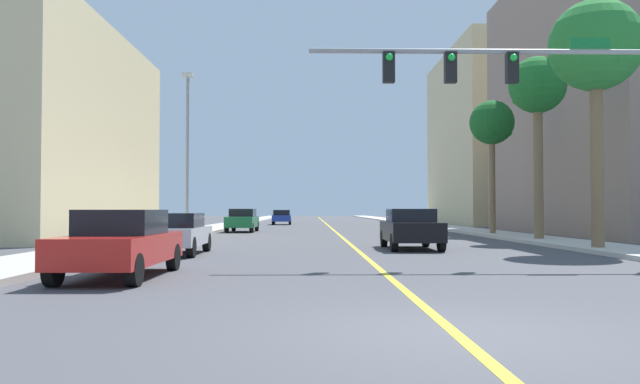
% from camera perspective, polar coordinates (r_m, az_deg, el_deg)
% --- Properties ---
extents(ground, '(192.00, 192.00, 0.00)m').
position_cam_1_polar(ground, '(49.48, 1.02, -3.30)').
color(ground, '#47474C').
extents(sidewalk_left, '(2.85, 168.00, 0.15)m').
position_cam_1_polar(sidewalk_left, '(49.98, -9.29, -3.17)').
color(sidewalk_left, '#B2ADA3').
rests_on(sidewalk_left, ground).
extents(sidewalk_right, '(2.85, 168.00, 0.15)m').
position_cam_1_polar(sidewalk_right, '(50.59, 11.21, -3.15)').
color(sidewalk_right, beige).
rests_on(sidewalk_right, ground).
extents(lane_marking_center, '(0.16, 144.00, 0.01)m').
position_cam_1_polar(lane_marking_center, '(49.48, 1.02, -3.29)').
color(lane_marking_center, yellow).
rests_on(lane_marking_center, ground).
extents(building_right_near, '(10.95, 21.36, 16.73)m').
position_cam_1_polar(building_right_near, '(42.40, 26.30, 7.93)').
color(building_right_near, gray).
rests_on(building_right_near, ground).
extents(building_right_far, '(14.93, 20.13, 17.24)m').
position_cam_1_polar(building_right_far, '(66.21, 17.80, 4.68)').
color(building_right_far, beige).
rests_on(building_right_far, ground).
extents(traffic_signal_mast, '(9.75, 0.36, 6.02)m').
position_cam_1_polar(traffic_signal_mast, '(18.26, 19.42, 8.64)').
color(traffic_signal_mast, gray).
rests_on(traffic_signal_mast, sidewalk_right).
extents(street_lamp, '(0.56, 0.28, 8.38)m').
position_cam_1_polar(street_lamp, '(32.96, -12.01, 4.18)').
color(street_lamp, gray).
rests_on(street_lamp, sidewalk_left).
extents(palm_near, '(3.20, 3.20, 8.67)m').
position_cam_1_polar(palm_near, '(24.43, 23.85, 11.83)').
color(palm_near, brown).
rests_on(palm_near, sidewalk_right).
extents(palm_mid, '(2.58, 2.58, 8.26)m').
position_cam_1_polar(palm_mid, '(30.35, 19.23, 8.79)').
color(palm_mid, brown).
rests_on(palm_mid, sidewalk_right).
extents(palm_far, '(2.46, 2.46, 7.39)m').
position_cam_1_polar(palm_far, '(36.24, 15.41, 5.93)').
color(palm_far, brown).
rests_on(palm_far, sidewalk_right).
extents(car_blue, '(1.87, 3.87, 1.42)m').
position_cam_1_polar(car_blue, '(60.43, -3.51, -2.30)').
color(car_blue, '#1E389E').
rests_on(car_blue, ground).
extents(car_red, '(1.79, 4.32, 1.46)m').
position_cam_1_polar(car_red, '(14.12, -17.70, -4.43)').
color(car_red, red).
rests_on(car_red, ground).
extents(car_black, '(1.86, 4.03, 1.48)m').
position_cam_1_polar(car_black, '(23.28, 8.28, -3.31)').
color(car_black, black).
rests_on(car_black, ground).
extents(car_silver, '(1.88, 4.03, 1.34)m').
position_cam_1_polar(car_silver, '(20.89, -13.17, -3.62)').
color(car_silver, '#BCBCC1').
rests_on(car_silver, ground).
extents(car_green, '(1.86, 4.28, 1.50)m').
position_cam_1_polar(car_green, '(41.02, -7.09, -2.54)').
color(car_green, '#196638').
rests_on(car_green, ground).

